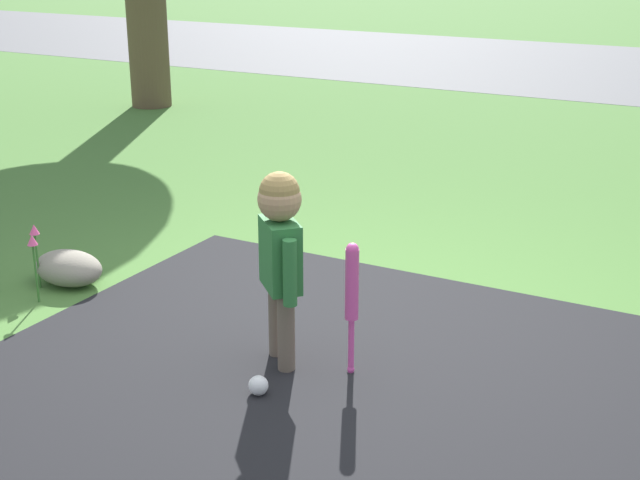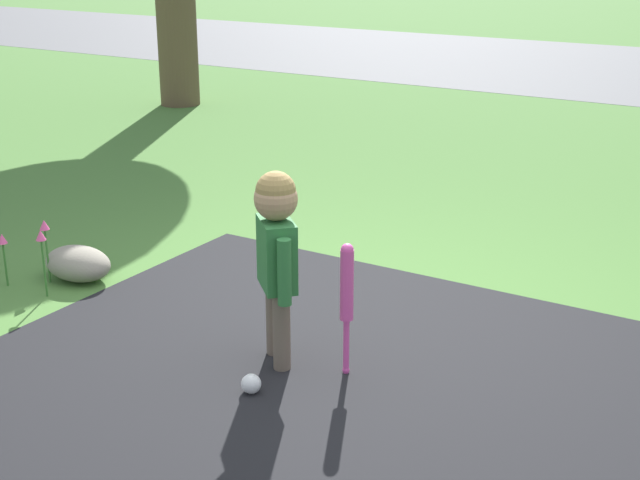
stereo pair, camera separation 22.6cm
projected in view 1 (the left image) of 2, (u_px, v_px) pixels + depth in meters
name	position (u px, v px, depth m)	size (l,w,h in m)	color
ground_plane	(338.00, 332.00, 4.82)	(60.00, 60.00, 0.00)	#477533
child	(280.00, 242.00, 4.28)	(0.31, 0.30, 0.99)	#6B5B4C
baseball_bat	(352.00, 290.00, 4.24)	(0.07, 0.07, 0.68)	#E54CA5
sports_ball	(258.00, 385.00, 4.16)	(0.10, 0.10, 0.10)	white
flower_bed	(4.00, 245.00, 5.27)	(0.63, 0.31, 0.41)	#38702D
edging_rock	(69.00, 268.00, 5.43)	(0.46, 0.32, 0.21)	gray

